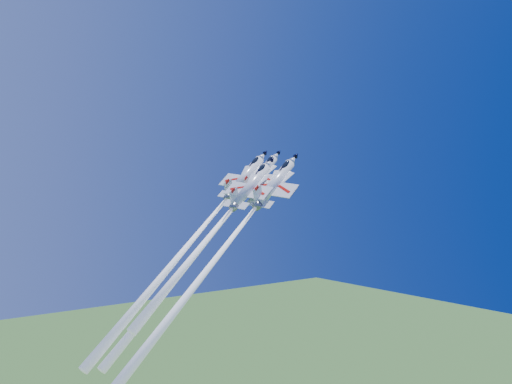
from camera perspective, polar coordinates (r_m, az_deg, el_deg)
jet_lead at (r=113.24m, az=-4.70°, el=-4.59°), size 43.51×16.63×42.71m
jet_left at (r=112.92m, az=-6.21°, el=-4.57°), size 43.57×16.89×42.49m
jet_right at (r=102.96m, az=-3.99°, el=-6.60°), size 47.15×18.15×46.14m
jet_slot at (r=106.85m, az=-4.08°, el=-3.72°), size 34.27×13.75×32.88m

